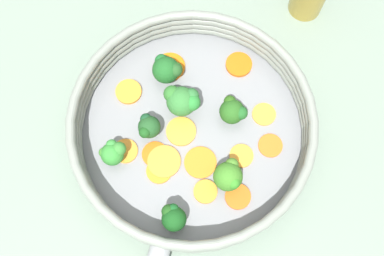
# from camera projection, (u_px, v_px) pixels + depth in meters

# --- Properties ---
(ground_plane) EXTENTS (4.00, 4.00, 0.00)m
(ground_plane) POSITION_uv_depth(u_px,v_px,m) (192.00, 134.00, 0.66)
(ground_plane) COLOR gray
(skillet) EXTENTS (0.33, 0.33, 0.02)m
(skillet) POSITION_uv_depth(u_px,v_px,m) (192.00, 133.00, 0.65)
(skillet) COLOR gray
(skillet) RESTS_ON ground_plane
(skillet_rim_wall) EXTENTS (0.34, 0.34, 0.05)m
(skillet_rim_wall) POSITION_uv_depth(u_px,v_px,m) (192.00, 125.00, 0.62)
(skillet_rim_wall) COLOR gray
(skillet_rim_wall) RESTS_ON skillet
(skillet_rivet_left) EXTENTS (0.01, 0.01, 0.01)m
(skillet_rivet_left) POSITION_uv_depth(u_px,v_px,m) (136.00, 229.00, 0.60)
(skillet_rivet_left) COLOR gray
(skillet_rivet_left) RESTS_ON skillet
(skillet_rivet_right) EXTENTS (0.01, 0.01, 0.01)m
(skillet_rivet_right) POSITION_uv_depth(u_px,v_px,m) (192.00, 244.00, 0.59)
(skillet_rivet_right) COLOR gray
(skillet_rivet_right) RESTS_ON skillet
(carrot_slice_0) EXTENTS (0.05, 0.05, 0.00)m
(carrot_slice_0) POSITION_uv_depth(u_px,v_px,m) (170.00, 67.00, 0.67)
(carrot_slice_0) COLOR orange
(carrot_slice_0) RESTS_ON skillet
(carrot_slice_1) EXTENTS (0.05, 0.05, 0.01)m
(carrot_slice_1) POSITION_uv_depth(u_px,v_px,m) (129.00, 92.00, 0.66)
(carrot_slice_1) COLOR orange
(carrot_slice_1) RESTS_ON skillet
(carrot_slice_2) EXTENTS (0.05, 0.05, 0.00)m
(carrot_slice_2) POSITION_uv_depth(u_px,v_px,m) (241.00, 156.00, 0.63)
(carrot_slice_2) COLOR orange
(carrot_slice_2) RESTS_ON skillet
(carrot_slice_3) EXTENTS (0.04, 0.04, 0.00)m
(carrot_slice_3) POSITION_uv_depth(u_px,v_px,m) (270.00, 146.00, 0.64)
(carrot_slice_3) COLOR orange
(carrot_slice_3) RESTS_ON skillet
(carrot_slice_4) EXTENTS (0.05, 0.05, 0.00)m
(carrot_slice_4) POSITION_uv_depth(u_px,v_px,m) (159.00, 171.00, 0.63)
(carrot_slice_4) COLOR orange
(carrot_slice_4) RESTS_ON skillet
(carrot_slice_5) EXTENTS (0.05, 0.05, 0.01)m
(carrot_slice_5) POSITION_uv_depth(u_px,v_px,m) (239.00, 65.00, 0.68)
(carrot_slice_5) COLOR #D85D0F
(carrot_slice_5) RESTS_ON skillet
(carrot_slice_6) EXTENTS (0.06, 0.06, 0.00)m
(carrot_slice_6) POSITION_uv_depth(u_px,v_px,m) (200.00, 162.00, 0.63)
(carrot_slice_6) COLOR orange
(carrot_slice_6) RESTS_ON skillet
(carrot_slice_7) EXTENTS (0.06, 0.06, 0.01)m
(carrot_slice_7) POSITION_uv_depth(u_px,v_px,m) (164.00, 162.00, 0.63)
(carrot_slice_7) COLOR orange
(carrot_slice_7) RESTS_ON skillet
(carrot_slice_8) EXTENTS (0.05, 0.05, 0.00)m
(carrot_slice_8) POSITION_uv_depth(u_px,v_px,m) (156.00, 155.00, 0.63)
(carrot_slice_8) COLOR orange
(carrot_slice_8) RESTS_ON skillet
(carrot_slice_9) EXTENTS (0.04, 0.04, 0.01)m
(carrot_slice_9) POSITION_uv_depth(u_px,v_px,m) (205.00, 192.00, 0.62)
(carrot_slice_9) COLOR orange
(carrot_slice_9) RESTS_ON skillet
(carrot_slice_10) EXTENTS (0.04, 0.04, 0.00)m
(carrot_slice_10) POSITION_uv_depth(u_px,v_px,m) (125.00, 151.00, 0.63)
(carrot_slice_10) COLOR orange
(carrot_slice_10) RESTS_ON skillet
(carrot_slice_11) EXTENTS (0.05, 0.05, 0.00)m
(carrot_slice_11) POSITION_uv_depth(u_px,v_px,m) (264.00, 114.00, 0.65)
(carrot_slice_11) COLOR gold
(carrot_slice_11) RESTS_ON skillet
(carrot_slice_12) EXTENTS (0.04, 0.04, 0.01)m
(carrot_slice_12) POSITION_uv_depth(u_px,v_px,m) (240.00, 195.00, 0.61)
(carrot_slice_12) COLOR #E05D16
(carrot_slice_12) RESTS_ON skillet
(carrot_slice_13) EXTENTS (0.06, 0.06, 0.00)m
(carrot_slice_13) POSITION_uv_depth(u_px,v_px,m) (181.00, 131.00, 0.64)
(carrot_slice_13) COLOR orange
(carrot_slice_13) RESTS_ON skillet
(broccoli_floret_0) EXTENTS (0.03, 0.03, 0.04)m
(broccoli_floret_0) POSITION_uv_depth(u_px,v_px,m) (149.00, 127.00, 0.62)
(broccoli_floret_0) COLOR #7A9D60
(broccoli_floret_0) RESTS_ON skillet
(broccoli_floret_1) EXTENTS (0.03, 0.04, 0.04)m
(broccoli_floret_1) POSITION_uv_depth(u_px,v_px,m) (113.00, 153.00, 0.61)
(broccoli_floret_1) COLOR #7DA96C
(broccoli_floret_1) RESTS_ON skillet
(broccoli_floret_2) EXTENTS (0.05, 0.05, 0.05)m
(broccoli_floret_2) POSITION_uv_depth(u_px,v_px,m) (183.00, 100.00, 0.62)
(broccoli_floret_2) COLOR #7BB563
(broccoli_floret_2) RESTS_ON skillet
(broccoli_floret_3) EXTENTS (0.04, 0.04, 0.04)m
(broccoli_floret_3) POSITION_uv_depth(u_px,v_px,m) (233.00, 111.00, 0.63)
(broccoli_floret_3) COLOR #7AAD60
(broccoli_floret_3) RESTS_ON skillet
(broccoli_floret_4) EXTENTS (0.04, 0.04, 0.05)m
(broccoli_floret_4) POSITION_uv_depth(u_px,v_px,m) (167.00, 69.00, 0.65)
(broccoli_floret_4) COLOR #628E4D
(broccoli_floret_4) RESTS_ON skillet
(broccoli_floret_5) EXTENTS (0.04, 0.04, 0.05)m
(broccoli_floret_5) POSITION_uv_depth(u_px,v_px,m) (230.00, 175.00, 0.60)
(broccoli_floret_5) COLOR #76A657
(broccoli_floret_5) RESTS_ON skillet
(broccoli_floret_6) EXTENTS (0.04, 0.03, 0.05)m
(broccoli_floret_6) POSITION_uv_depth(u_px,v_px,m) (173.00, 217.00, 0.58)
(broccoli_floret_6) COLOR #7DA659
(broccoli_floret_6) RESTS_ON skillet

